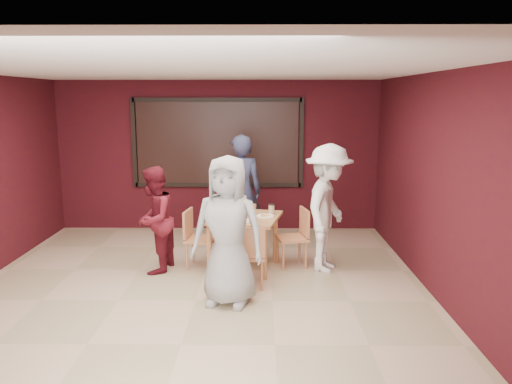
{
  "coord_description": "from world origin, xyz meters",
  "views": [
    {
      "loc": [
        0.82,
        -5.82,
        2.48
      ],
      "look_at": [
        0.74,
        1.22,
        1.15
      ],
      "focal_mm": 35.0,
      "sensor_mm": 36.0,
      "label": 1
    }
  ],
  "objects_px": {
    "chair_back": "(242,226)",
    "diner_front": "(228,231)",
    "chair_left": "(196,235)",
    "diner_back": "(241,192)",
    "chair_front": "(249,253)",
    "diner_left": "(154,220)",
    "dining_table": "(243,223)",
    "diner_right": "(328,208)",
    "chair_right": "(297,234)"
  },
  "relations": [
    {
      "from": "chair_left",
      "to": "chair_back",
      "type": "bearing_deg",
      "value": 43.54
    },
    {
      "from": "dining_table",
      "to": "chair_right",
      "type": "bearing_deg",
      "value": 8.25
    },
    {
      "from": "diner_back",
      "to": "diner_right",
      "type": "bearing_deg",
      "value": 135.94
    },
    {
      "from": "diner_right",
      "to": "chair_right",
      "type": "bearing_deg",
      "value": 89.78
    },
    {
      "from": "dining_table",
      "to": "diner_left",
      "type": "relative_size",
      "value": 0.78
    },
    {
      "from": "chair_front",
      "to": "diner_right",
      "type": "height_order",
      "value": "diner_right"
    },
    {
      "from": "chair_right",
      "to": "diner_left",
      "type": "xyz_separation_m",
      "value": [
        -2.06,
        -0.26,
        0.27
      ]
    },
    {
      "from": "diner_right",
      "to": "chair_back",
      "type": "bearing_deg",
      "value": 81.22
    },
    {
      "from": "chair_back",
      "to": "chair_right",
      "type": "distance_m",
      "value": 1.0
    },
    {
      "from": "diner_right",
      "to": "chair_front",
      "type": "bearing_deg",
      "value": 144.65
    },
    {
      "from": "chair_right",
      "to": "diner_back",
      "type": "relative_size",
      "value": 0.46
    },
    {
      "from": "diner_left",
      "to": "dining_table",
      "type": "bearing_deg",
      "value": 105.64
    },
    {
      "from": "diner_back",
      "to": "chair_right",
      "type": "bearing_deg",
      "value": 129.07
    },
    {
      "from": "chair_back",
      "to": "diner_front",
      "type": "relative_size",
      "value": 0.45
    },
    {
      "from": "dining_table",
      "to": "diner_left",
      "type": "bearing_deg",
      "value": -173.6
    },
    {
      "from": "diner_front",
      "to": "diner_back",
      "type": "distance_m",
      "value": 2.34
    },
    {
      "from": "diner_front",
      "to": "diner_back",
      "type": "xyz_separation_m",
      "value": [
        0.06,
        2.34,
        0.04
      ]
    },
    {
      "from": "chair_left",
      "to": "diner_back",
      "type": "height_order",
      "value": "diner_back"
    },
    {
      "from": "chair_back",
      "to": "diner_left",
      "type": "height_order",
      "value": "diner_left"
    },
    {
      "from": "chair_front",
      "to": "diner_back",
      "type": "relative_size",
      "value": 0.45
    },
    {
      "from": "chair_left",
      "to": "diner_front",
      "type": "height_order",
      "value": "diner_front"
    },
    {
      "from": "chair_back",
      "to": "diner_front",
      "type": "xyz_separation_m",
      "value": [
        -0.1,
        -1.95,
        0.45
      ]
    },
    {
      "from": "chair_right",
      "to": "chair_left",
      "type": "bearing_deg",
      "value": -177.48
    },
    {
      "from": "chair_right",
      "to": "diner_front",
      "type": "distance_m",
      "value": 1.72
    },
    {
      "from": "chair_front",
      "to": "diner_left",
      "type": "distance_m",
      "value": 1.54
    },
    {
      "from": "diner_back",
      "to": "chair_back",
      "type": "bearing_deg",
      "value": 91.6
    },
    {
      "from": "diner_left",
      "to": "diner_right",
      "type": "relative_size",
      "value": 0.83
    },
    {
      "from": "chair_left",
      "to": "diner_left",
      "type": "xyz_separation_m",
      "value": [
        -0.57,
        -0.19,
        0.28
      ]
    },
    {
      "from": "chair_back",
      "to": "chair_right",
      "type": "bearing_deg",
      "value": -33.98
    },
    {
      "from": "chair_front",
      "to": "diner_front",
      "type": "relative_size",
      "value": 0.47
    },
    {
      "from": "chair_right",
      "to": "diner_left",
      "type": "distance_m",
      "value": 2.09
    },
    {
      "from": "chair_right",
      "to": "diner_right",
      "type": "distance_m",
      "value": 0.63
    },
    {
      "from": "diner_front",
      "to": "diner_right",
      "type": "bearing_deg",
      "value": 55.54
    },
    {
      "from": "dining_table",
      "to": "diner_right",
      "type": "xyz_separation_m",
      "value": [
        1.22,
        -0.06,
        0.23
      ]
    },
    {
      "from": "chair_right",
      "to": "diner_right",
      "type": "relative_size",
      "value": 0.47
    },
    {
      "from": "diner_back",
      "to": "diner_right",
      "type": "xyz_separation_m",
      "value": [
        1.3,
        -1.12,
        -0.03
      ]
    },
    {
      "from": "chair_right",
      "to": "diner_right",
      "type": "bearing_deg",
      "value": -21.48
    },
    {
      "from": "dining_table",
      "to": "diner_back",
      "type": "xyz_separation_m",
      "value": [
        -0.08,
        1.07,
        0.26
      ]
    },
    {
      "from": "diner_left",
      "to": "diner_right",
      "type": "height_order",
      "value": "diner_right"
    },
    {
      "from": "dining_table",
      "to": "diner_left",
      "type": "xyz_separation_m",
      "value": [
        -1.27,
        -0.14,
        0.08
      ]
    },
    {
      "from": "chair_front",
      "to": "diner_front",
      "type": "bearing_deg",
      "value": -116.6
    },
    {
      "from": "chair_front",
      "to": "diner_right",
      "type": "xyz_separation_m",
      "value": [
        1.12,
        0.74,
        0.44
      ]
    },
    {
      "from": "chair_back",
      "to": "diner_right",
      "type": "relative_size",
      "value": 0.44
    },
    {
      "from": "chair_right",
      "to": "diner_right",
      "type": "height_order",
      "value": "diner_right"
    },
    {
      "from": "chair_right",
      "to": "diner_front",
      "type": "xyz_separation_m",
      "value": [
        -0.93,
        -1.39,
        0.42
      ]
    },
    {
      "from": "dining_table",
      "to": "diner_right",
      "type": "height_order",
      "value": "diner_right"
    },
    {
      "from": "diner_left",
      "to": "diner_right",
      "type": "distance_m",
      "value": 2.5
    },
    {
      "from": "chair_back",
      "to": "chair_left",
      "type": "bearing_deg",
      "value": -136.46
    },
    {
      "from": "chair_back",
      "to": "diner_right",
      "type": "distance_m",
      "value": 1.53
    },
    {
      "from": "diner_back",
      "to": "diner_right",
      "type": "distance_m",
      "value": 1.71
    }
  ]
}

